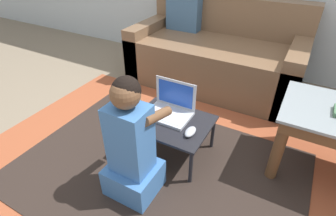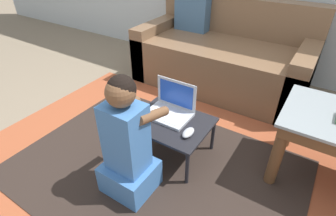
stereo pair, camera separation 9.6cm
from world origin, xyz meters
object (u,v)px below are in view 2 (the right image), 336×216
at_px(couch, 223,56).
at_px(computer_mouse, 188,133).
at_px(laptop, 170,110).
at_px(person_seated, 127,146).
at_px(laptop_desk, 171,125).

xyz_separation_m(couch, computer_mouse, (0.30, -1.28, 0.01)).
xyz_separation_m(laptop, person_seated, (0.01, -0.46, 0.02)).
bearing_deg(laptop, person_seated, -89.07).
xyz_separation_m(couch, person_seated, (0.10, -1.61, 0.05)).
relative_size(couch, laptop_desk, 3.19).
bearing_deg(laptop_desk, computer_mouse, -20.34).
relative_size(couch, computer_mouse, 14.84).
relative_size(laptop_desk, computer_mouse, 4.65).
xyz_separation_m(laptop_desk, person_seated, (-0.04, -0.40, 0.09)).
distance_m(couch, person_seated, 1.61).
relative_size(laptop_desk, laptop, 1.70).
bearing_deg(person_seated, couch, 93.39).
bearing_deg(couch, laptop, -85.62).
height_order(couch, laptop, couch).
distance_m(couch, laptop, 1.15).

